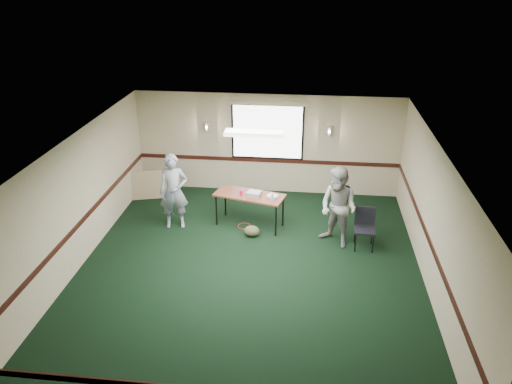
# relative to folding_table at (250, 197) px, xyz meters

# --- Properties ---
(ground) EXTENTS (8.00, 8.00, 0.00)m
(ground) POSITION_rel_folding_table_xyz_m (0.23, -1.97, -0.75)
(ground) COLOR black
(ground) RESTS_ON ground
(room_shell) EXTENTS (8.00, 8.02, 8.00)m
(room_shell) POSITION_rel_folding_table_xyz_m (0.23, 0.15, 0.82)
(room_shell) COLOR tan
(room_shell) RESTS_ON ground
(folding_table) EXTENTS (1.74, 1.04, 0.81)m
(folding_table) POSITION_rel_folding_table_xyz_m (0.00, 0.00, 0.00)
(folding_table) COLOR #512717
(folding_table) RESTS_ON ground
(projector) EXTENTS (0.36, 0.32, 0.10)m
(projector) POSITION_rel_folding_table_xyz_m (0.11, -0.06, 0.11)
(projector) COLOR #9C9BA3
(projector) RESTS_ON folding_table
(game_console) EXTENTS (0.28, 0.27, 0.06)m
(game_console) POSITION_rel_folding_table_xyz_m (0.55, -0.09, 0.09)
(game_console) COLOR white
(game_console) RESTS_ON folding_table
(red_cup) EXTENTS (0.07, 0.07, 0.11)m
(red_cup) POSITION_rel_folding_table_xyz_m (-0.19, -0.04, 0.12)
(red_cup) COLOR red
(red_cup) RESTS_ON folding_table
(water_bottle) EXTENTS (0.06, 0.06, 0.19)m
(water_bottle) POSITION_rel_folding_table_xyz_m (0.56, -0.29, 0.15)
(water_bottle) COLOR #86B0DC
(water_bottle) RESTS_ON folding_table
(duffel_bag) EXTENTS (0.42, 0.36, 0.25)m
(duffel_bag) POSITION_rel_folding_table_xyz_m (0.11, -0.51, -0.63)
(duffel_bag) COLOR #423E26
(duffel_bag) RESTS_ON ground
(cable_coil) EXTENTS (0.39, 0.39, 0.02)m
(cable_coil) POSITION_rel_folding_table_xyz_m (-0.12, -0.08, -0.75)
(cable_coil) COLOR #B42F16
(cable_coil) RESTS_ON ground
(folded_table) EXTENTS (1.48, 0.62, 0.76)m
(folded_table) POSITION_rel_folding_table_xyz_m (-2.77, 1.23, -0.38)
(folded_table) COLOR tan
(folded_table) RESTS_ON ground
(conference_chair) EXTENTS (0.46, 0.48, 0.91)m
(conference_chair) POSITION_rel_folding_table_xyz_m (2.63, -0.66, -0.22)
(conference_chair) COLOR black
(conference_chair) RESTS_ON ground
(person_left) EXTENTS (0.74, 0.56, 1.82)m
(person_left) POSITION_rel_folding_table_xyz_m (-1.75, -0.23, 0.15)
(person_left) COLOR #40558E
(person_left) RESTS_ON ground
(person_right) EXTENTS (1.12, 1.09, 1.82)m
(person_right) POSITION_rel_folding_table_xyz_m (2.03, -0.65, 0.16)
(person_right) COLOR slate
(person_right) RESTS_ON ground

